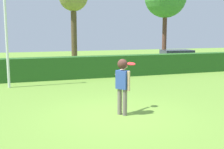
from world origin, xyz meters
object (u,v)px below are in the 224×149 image
object	(u,v)px
person	(123,80)
parked_car_silver	(177,57)
oak_tree	(73,0)
frisbee	(131,64)
lamppost	(5,13)

from	to	relation	value
person	parked_car_silver	distance (m)	13.53
oak_tree	frisbee	bearing A→B (deg)	-92.13
person	oak_tree	distance (m)	12.86
lamppost	oak_tree	xyz separation A→B (m)	(4.42, 6.41, 1.41)
person	parked_car_silver	size ratio (longest dim) A/B	0.40
lamppost	frisbee	bearing A→B (deg)	-53.07
lamppost	oak_tree	world-z (taller)	lamppost
lamppost	parked_car_silver	xyz separation A→B (m)	(11.90, 4.71, -2.75)
person	frisbee	xyz separation A→B (m)	(0.52, 0.55, 0.43)
parked_car_silver	oak_tree	bearing A→B (deg)	167.17
person	oak_tree	world-z (taller)	oak_tree
person	lamppost	world-z (taller)	lamppost
frisbee	person	bearing A→B (deg)	-133.08
oak_tree	person	bearing A→B (deg)	-94.45
lamppost	person	bearing A→B (deg)	-59.37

